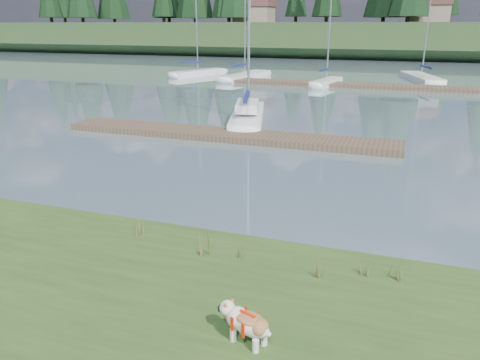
% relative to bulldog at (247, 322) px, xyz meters
% --- Properties ---
extents(ground, '(200.00, 200.00, 0.00)m').
position_rel_bulldog_xyz_m(ground, '(-1.80, 35.22, -0.71)').
color(ground, slate).
rests_on(ground, ground).
extents(bank, '(60.00, 9.00, 0.35)m').
position_rel_bulldog_xyz_m(bank, '(-1.80, -0.78, -0.54)').
color(bank, '#324D1E').
rests_on(bank, ground).
extents(ridge, '(200.00, 20.00, 5.00)m').
position_rel_bulldog_xyz_m(ridge, '(-1.80, 78.22, 1.79)').
color(ridge, '#203419').
rests_on(ridge, ground).
extents(bulldog, '(0.99, 0.60, 0.58)m').
position_rel_bulldog_xyz_m(bulldog, '(0.00, 0.00, 0.00)').
color(bulldog, silver).
rests_on(bulldog, bank).
extents(sailboat_main, '(3.65, 8.19, 11.67)m').
position_rel_bulldog_xyz_m(sailboat_main, '(-6.17, 18.68, -0.29)').
color(sailboat_main, white).
rests_on(sailboat_main, ground).
extents(dock_near, '(16.00, 2.00, 0.30)m').
position_rel_bulldog_xyz_m(dock_near, '(-5.80, 14.22, -0.56)').
color(dock_near, '#4C3D2C').
rests_on(dock_near, ground).
extents(dock_far, '(26.00, 2.20, 0.30)m').
position_rel_bulldog_xyz_m(dock_far, '(0.20, 35.22, -0.56)').
color(dock_far, '#4C3D2C').
rests_on(dock_far, ground).
extents(sailboat_bg_0, '(4.35, 7.37, 10.83)m').
position_rel_bulldog_xyz_m(sailboat_bg_0, '(-18.12, 39.65, -0.39)').
color(sailboat_bg_0, white).
rests_on(sailboat_bg_0, ground).
extents(sailboat_bg_1, '(3.31, 8.89, 12.93)m').
position_rel_bulldog_xyz_m(sailboat_bg_1, '(-12.72, 38.58, -0.39)').
color(sailboat_bg_1, white).
rests_on(sailboat_bg_1, ground).
extents(sailboat_bg_2, '(2.22, 6.03, 9.13)m').
position_rel_bulldog_xyz_m(sailboat_bg_2, '(-4.44, 35.74, -0.38)').
color(sailboat_bg_2, white).
rests_on(sailboat_bg_2, ground).
extents(sailboat_bg_3, '(4.26, 9.37, 13.42)m').
position_rel_bulldog_xyz_m(sailboat_bg_3, '(3.05, 42.38, -0.39)').
color(sailboat_bg_3, white).
rests_on(sailboat_bg_3, ground).
extents(weed_0, '(0.17, 0.14, 0.68)m').
position_rel_bulldog_xyz_m(weed_0, '(-1.78, 2.46, -0.08)').
color(weed_0, '#475B23').
rests_on(weed_0, bank).
extents(weed_1, '(0.17, 0.14, 0.41)m').
position_rel_bulldog_xyz_m(weed_1, '(-1.04, 2.60, -0.19)').
color(weed_1, '#475B23').
rests_on(weed_1, bank).
extents(weed_2, '(0.17, 0.14, 0.59)m').
position_rel_bulldog_xyz_m(weed_2, '(1.54, 2.73, -0.12)').
color(weed_2, '#475B23').
rests_on(weed_2, bank).
extents(weed_3, '(0.17, 0.14, 0.62)m').
position_rel_bulldog_xyz_m(weed_3, '(-3.64, 2.91, -0.10)').
color(weed_3, '#475B23').
rests_on(weed_3, bank).
extents(weed_4, '(0.17, 0.14, 0.52)m').
position_rel_bulldog_xyz_m(weed_4, '(0.76, 2.36, -0.15)').
color(weed_4, '#475B23').
rests_on(weed_4, bank).
extents(weed_5, '(0.17, 0.14, 0.57)m').
position_rel_bulldog_xyz_m(weed_5, '(2.15, 2.78, -0.12)').
color(weed_5, '#475B23').
rests_on(weed_5, bank).
extents(mud_lip, '(60.00, 0.50, 0.14)m').
position_rel_bulldog_xyz_m(mud_lip, '(-1.80, 3.62, -0.64)').
color(mud_lip, '#33281C').
rests_on(mud_lip, ground).
extents(house_0, '(6.30, 5.30, 4.65)m').
position_rel_bulldog_xyz_m(house_0, '(-23.80, 75.22, 6.60)').
color(house_0, gray).
rests_on(house_0, ridge).
extents(house_1, '(6.30, 5.30, 4.65)m').
position_rel_bulldog_xyz_m(house_1, '(4.20, 76.22, 6.60)').
color(house_1, gray).
rests_on(house_1, ridge).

